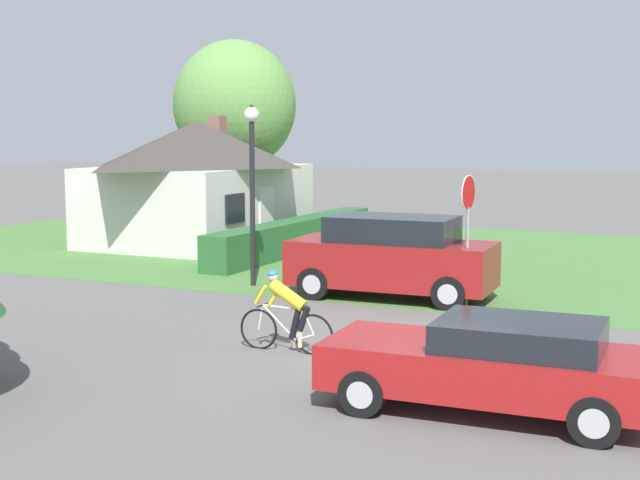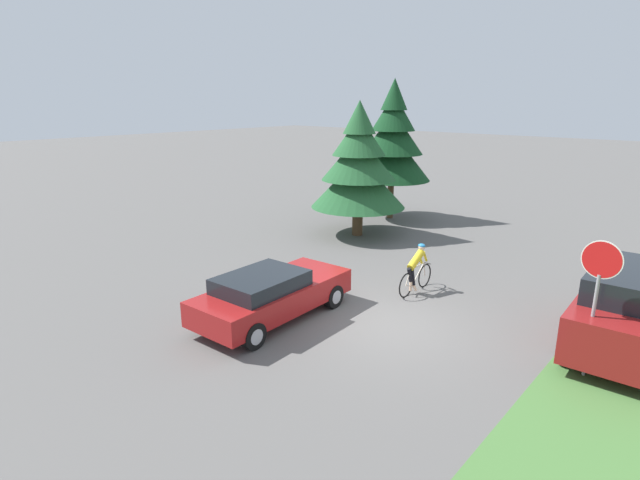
# 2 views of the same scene
# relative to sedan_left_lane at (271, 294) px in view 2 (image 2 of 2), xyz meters

# --- Properties ---
(ground_plane) EXTENTS (140.00, 140.00, 0.00)m
(ground_plane) POSITION_rel_sedan_left_lane_xyz_m (2.38, 1.63, -0.68)
(ground_plane) COLOR #5B5956
(sedan_left_lane) EXTENTS (1.97, 4.48, 1.31)m
(sedan_left_lane) POSITION_rel_sedan_left_lane_xyz_m (0.00, 0.00, 0.00)
(sedan_left_lane) COLOR maroon
(sedan_left_lane) RESTS_ON ground
(cyclist) EXTENTS (0.44, 1.80, 1.44)m
(cyclist) POSITION_rel_sedan_left_lane_xyz_m (1.82, 4.08, 0.01)
(cyclist) COLOR black
(cyclist) RESTS_ON ground
(parked_suv_right) EXTENTS (2.17, 4.68, 1.89)m
(parked_suv_right) POSITION_rel_sedan_left_lane_xyz_m (7.23, 4.17, 0.27)
(parked_suv_right) COLOR maroon
(parked_suv_right) RESTS_ON ground
(stop_sign) EXTENTS (0.76, 0.09, 2.88)m
(stop_sign) POSITION_rel_sedan_left_lane_xyz_m (6.84, 2.31, 1.38)
(stop_sign) COLOR gray
(stop_sign) RESTS_ON ground
(conifer_tall_near) EXTENTS (3.84, 3.84, 5.46)m
(conifer_tall_near) POSITION_rel_sedan_left_lane_xyz_m (-3.32, 8.11, 2.16)
(conifer_tall_near) COLOR #4C3823
(conifer_tall_near) RESTS_ON ground
(conifer_tall_far) EXTENTS (3.56, 3.56, 6.40)m
(conifer_tall_far) POSITION_rel_sedan_left_lane_xyz_m (-4.03, 11.66, 2.90)
(conifer_tall_far) COLOR #4C3823
(conifer_tall_far) RESTS_ON ground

